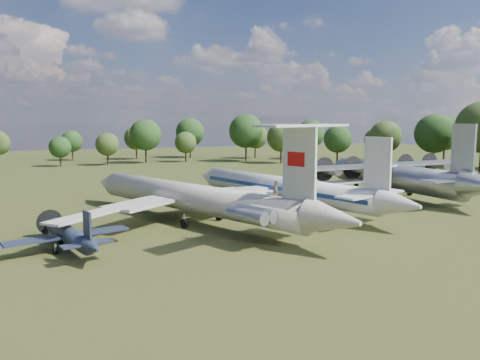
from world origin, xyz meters
name	(u,v)px	position (x,y,z in m)	size (l,w,h in m)	color
ground	(200,223)	(0.00, 0.00, 0.00)	(300.00, 300.00, 0.00)	#233C14
il62_airliner	(192,203)	(-0.61, 1.04, 2.35)	(36.83, 47.88, 4.70)	silver
tu104_jet	(283,192)	(13.88, 5.08, 2.21)	(33.21, 44.27, 4.43)	silver
an12_transport	(394,180)	(35.69, 7.68, 2.58)	(35.07, 39.20, 5.16)	#ACAFB4
small_prop_west	(70,239)	(-14.95, -6.76, 1.16)	(11.61, 15.84, 2.32)	black
person_on_il62	(275,189)	(4.70, -10.99, 5.49)	(0.58, 0.38, 1.58)	#8F6C49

